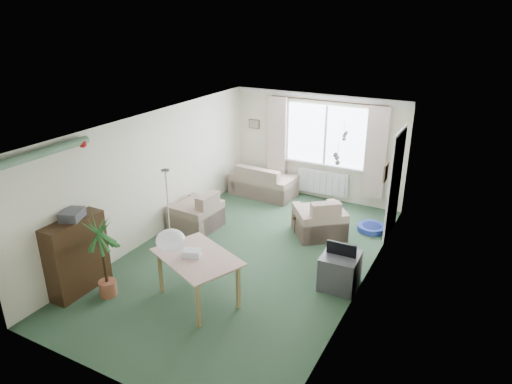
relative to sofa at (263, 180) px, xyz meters
The scene contains 25 objects.
ground 2.98m from the sofa, 68.20° to the right, with size 6.50×6.50×0.00m, color #2A4630.
window 1.79m from the sofa, 20.27° to the left, with size 1.80×0.03×1.30m, color white.
curtain_rod 2.34m from the sofa, 17.10° to the left, with size 2.60×0.03×0.03m, color black.
curtain_left 0.99m from the sofa, 68.46° to the left, with size 0.45×0.08×2.00m, color beige.
curtain_right 2.64m from the sofa, ahead, with size 0.45×0.08×2.00m, color beige.
radiator 1.37m from the sofa, 18.70° to the left, with size 1.20×0.10×0.55m, color white.
doorway 3.20m from the sofa, 10.11° to the right, with size 0.03×0.95×2.00m, color black.
pendant_lamp 5.33m from the sofa, 75.56° to the right, with size 0.36×0.36×0.36m, color white.
tinsel_garland 5.46m from the sofa, 99.22° to the right, with size 1.60×1.60×0.12m, color #196626.
bauble_cluster_a 3.55m from the sofa, 37.63° to the right, with size 0.20×0.20×0.20m, color silver.
bauble_cluster_b 4.47m from the sofa, 48.48° to the right, with size 0.20×0.20×0.20m, color silver.
wall_picture_back 1.37m from the sofa, 136.17° to the left, with size 0.28×0.03×0.22m, color brown.
wall_picture_right 3.64m from the sofa, 26.71° to the right, with size 0.03×0.24×0.30m, color brown.
sofa is the anchor object (origin of this frame).
armchair_corner 2.28m from the sofa, 34.72° to the right, with size 0.89×0.84×0.80m, color beige.
armchair_left 2.22m from the sofa, 100.39° to the right, with size 0.87×0.83×0.78m, color beige.
coffee_table 2.10m from the sofa, 34.58° to the right, with size 0.79×0.44×0.36m, color black.
photo_frame 2.06m from the sofa, 36.91° to the right, with size 0.12×0.02×0.16m, color brown.
bookshelf 4.88m from the sofa, 98.73° to the right, with size 0.33×0.98×1.20m, color black.
hifi_box 4.92m from the sofa, 98.89° to the right, with size 0.28×0.35×0.14m, color #3D3D42.
houseplant 4.76m from the sofa, 93.10° to the right, with size 0.56×0.56×1.32m, color #1F5A1F.
dining_table 4.32m from the sofa, 75.94° to the right, with size 1.17×0.78×0.73m, color tan.
gift_box 4.35m from the sofa, 76.89° to the right, with size 0.25×0.18×0.12m, color white.
tv_cube 3.99m from the sofa, 45.42° to the right, with size 0.56×0.61×0.56m, color #333237.
pet_bed 2.85m from the sofa, 13.65° to the right, with size 0.55×0.55×0.11m, color navy.
Camera 1 is at (3.42, -6.16, 4.10)m, focal length 32.00 mm.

